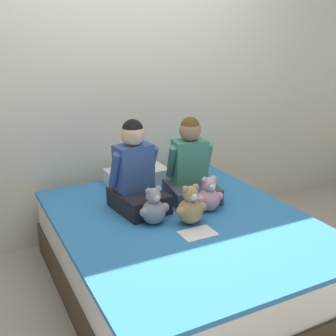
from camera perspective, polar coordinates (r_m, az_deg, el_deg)
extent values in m
plane|color=#B2A899|center=(2.96, 2.03, -15.82)|extent=(14.00, 14.00, 0.00)
cube|color=silver|center=(3.41, -6.38, 11.37)|extent=(8.00, 0.06, 2.50)
cube|color=#473828|center=(2.89, 2.05, -13.83)|extent=(1.53, 1.85, 0.24)
cube|color=white|center=(2.77, 2.11, -9.68)|extent=(1.50, 1.82, 0.23)
cube|color=#337FC6|center=(2.71, 2.14, -7.25)|extent=(1.52, 1.83, 0.03)
cube|color=black|center=(2.82, -3.98, -4.43)|extent=(0.33, 0.42, 0.13)
cube|color=#33518E|center=(2.79, -4.68, 0.10)|extent=(0.26, 0.18, 0.31)
sphere|color=#DBAD89|center=(2.73, -4.80, 4.62)|extent=(0.16, 0.16, 0.16)
sphere|color=black|center=(2.72, -4.81, 5.18)|extent=(0.14, 0.14, 0.14)
cylinder|color=#33518E|center=(2.73, -7.20, -0.25)|extent=(0.07, 0.14, 0.25)
cylinder|color=#33518E|center=(2.86, -2.27, 0.74)|extent=(0.07, 0.14, 0.25)
cube|color=#384251|center=(3.00, 3.22, -3.19)|extent=(0.39, 0.41, 0.11)
cube|color=#3D8470|center=(2.97, 2.92, 0.93)|extent=(0.25, 0.19, 0.31)
sphere|color=#9E7051|center=(2.91, 2.99, 5.12)|extent=(0.15, 0.15, 0.15)
sphere|color=brown|center=(2.91, 3.00, 5.64)|extent=(0.14, 0.14, 0.14)
cylinder|color=#3D8470|center=(2.93, 0.50, 0.84)|extent=(0.08, 0.14, 0.25)
cylinder|color=#3D8470|center=(3.02, 5.28, 1.29)|extent=(0.08, 0.14, 0.25)
sphere|color=#939399|center=(2.62, -1.97, -5.96)|extent=(0.15, 0.15, 0.15)
sphere|color=#939399|center=(2.58, -2.00, -3.75)|extent=(0.09, 0.09, 0.09)
sphere|color=beige|center=(2.55, -1.55, -4.14)|extent=(0.04, 0.04, 0.04)
sphere|color=#939399|center=(2.55, -2.67, -3.13)|extent=(0.04, 0.04, 0.04)
sphere|color=#939399|center=(2.58, -1.35, -2.84)|extent=(0.04, 0.04, 0.04)
sphere|color=#939399|center=(2.57, -3.21, -6.04)|extent=(0.06, 0.06, 0.06)
sphere|color=#939399|center=(2.64, -0.44, -5.36)|extent=(0.06, 0.06, 0.06)
sphere|color=#DBA3B2|center=(2.81, 5.50, -4.30)|extent=(0.15, 0.15, 0.15)
sphere|color=#DBA3B2|center=(2.77, 5.57, -2.22)|extent=(0.09, 0.09, 0.09)
sphere|color=white|center=(2.74, 6.00, -2.57)|extent=(0.04, 0.04, 0.04)
sphere|color=#DBA3B2|center=(2.74, 4.98, -1.61)|extent=(0.04, 0.04, 0.04)
sphere|color=#DBA3B2|center=(2.78, 6.19, -1.40)|extent=(0.04, 0.04, 0.04)
sphere|color=#DBA3B2|center=(2.76, 4.38, -4.30)|extent=(0.06, 0.06, 0.06)
sphere|color=#DBA3B2|center=(2.83, 6.93, -3.79)|extent=(0.06, 0.06, 0.06)
sphere|color=tan|center=(2.63, 3.01, -5.84)|extent=(0.16, 0.16, 0.16)
sphere|color=tan|center=(2.58, 3.06, -3.52)|extent=(0.10, 0.10, 0.10)
sphere|color=white|center=(2.55, 3.53, -3.93)|extent=(0.04, 0.04, 0.04)
sphere|color=tan|center=(2.55, 2.38, -2.85)|extent=(0.04, 0.04, 0.04)
sphere|color=tan|center=(2.59, 3.76, -2.58)|extent=(0.04, 0.04, 0.04)
sphere|color=tan|center=(2.57, 1.73, -5.89)|extent=(0.06, 0.06, 0.06)
sphere|color=tan|center=(2.64, 4.63, -5.25)|extent=(0.06, 0.06, 0.06)
cube|color=silver|center=(3.32, -4.26, -1.05)|extent=(0.47, 0.27, 0.11)
cube|color=white|center=(2.53, 4.05, -8.81)|extent=(0.21, 0.15, 0.00)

